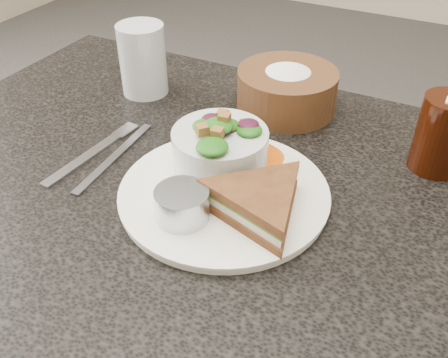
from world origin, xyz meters
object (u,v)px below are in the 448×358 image
at_px(salad_bowl, 220,143).
at_px(water_glass, 143,60).
at_px(dining_table, 215,347).
at_px(dressing_ramekin, 182,205).
at_px(bread_basket, 287,84).
at_px(cola_glass, 443,131).
at_px(sandwich, 259,202).
at_px(dinner_plate, 224,194).

relative_size(salad_bowl, water_glass, 1.08).
bearing_deg(dining_table, dressing_ramekin, -86.95).
bearing_deg(water_glass, bread_basket, 12.89).
bearing_deg(bread_basket, dressing_ramekin, -90.94).
distance_m(cola_glass, water_glass, 0.49).
height_order(sandwich, salad_bowl, salad_bowl).
xyz_separation_m(salad_bowl, dressing_ramekin, (0.01, -0.12, -0.02)).
bearing_deg(dinner_plate, bread_basket, 93.44).
distance_m(dinner_plate, water_glass, 0.33).
relative_size(sandwich, dressing_ramekin, 2.36).
relative_size(dressing_ramekin, water_glass, 0.54).
bearing_deg(water_glass, dressing_ramekin, -48.44).
bearing_deg(water_glass, dinner_plate, -37.62).
bearing_deg(cola_glass, dressing_ramekin, -133.64).
bearing_deg(dining_table, salad_bowl, 98.13).
relative_size(bread_basket, cola_glass, 1.36).
relative_size(dining_table, sandwich, 6.41).
xyz_separation_m(salad_bowl, bread_basket, (0.01, 0.21, -0.00)).
relative_size(sandwich, cola_glass, 1.29).
bearing_deg(dining_table, sandwich, -24.76).
height_order(dinner_plate, water_glass, water_glass).
distance_m(dinner_plate, sandwich, 0.07).
xyz_separation_m(sandwich, salad_bowl, (-0.09, 0.07, 0.02)).
xyz_separation_m(dining_table, dressing_ramekin, (0.00, -0.08, 0.41)).
bearing_deg(dinner_plate, sandwich, -22.23).
relative_size(dining_table, bread_basket, 6.11).
distance_m(dinner_plate, dressing_ramekin, 0.08).
bearing_deg(salad_bowl, water_glass, 146.19).
height_order(dinner_plate, salad_bowl, salad_bowl).
height_order(bread_basket, cola_glass, cola_glass).
distance_m(dinner_plate, cola_glass, 0.31).
distance_m(dining_table, cola_glass, 0.54).
bearing_deg(dressing_ramekin, cola_glass, 46.36).
bearing_deg(dining_table, water_glass, 141.67).
xyz_separation_m(salad_bowl, water_glass, (-0.23, 0.15, 0.01)).
bearing_deg(water_glass, salad_bowl, -33.81).
bearing_deg(cola_glass, sandwich, -128.08).
distance_m(sandwich, cola_glass, 0.28).
height_order(salad_bowl, dressing_ramekin, salad_bowl).
xyz_separation_m(dinner_plate, bread_basket, (-0.02, 0.26, 0.04)).
height_order(dressing_ramekin, cola_glass, cola_glass).
relative_size(dinner_plate, salad_bowl, 2.08).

